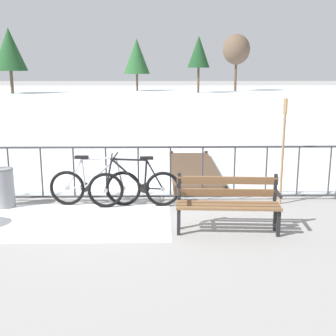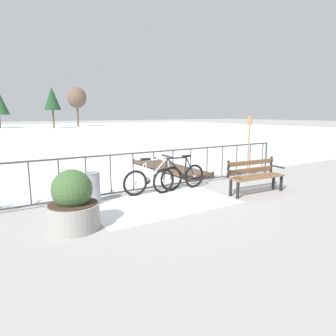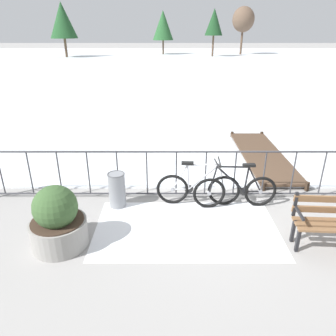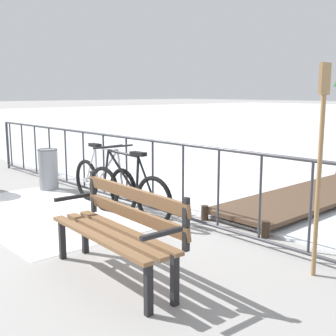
{
  "view_description": "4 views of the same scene",
  "coord_description": "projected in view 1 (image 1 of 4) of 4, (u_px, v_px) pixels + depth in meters",
  "views": [
    {
      "loc": [
        1.04,
        -8.23,
        2.52
      ],
      "look_at": [
        1.18,
        -0.27,
        0.7
      ],
      "focal_mm": 47.09,
      "sensor_mm": 36.0,
      "label": 1
    },
    {
      "loc": [
        -3.88,
        -6.9,
        2.06
      ],
      "look_at": [
        0.51,
        0.09,
        0.54
      ],
      "focal_mm": 31.8,
      "sensor_mm": 36.0,
      "label": 2
    },
    {
      "loc": [
        -0.79,
        -6.06,
        3.36
      ],
      "look_at": [
        -0.81,
        -0.52,
        0.92
      ],
      "focal_mm": 33.91,
      "sensor_mm": 36.0,
      "label": 3
    },
    {
      "loc": [
        5.27,
        -3.95,
        1.72
      ],
      "look_at": [
        0.88,
        0.06,
        0.69
      ],
      "focal_mm": 46.61,
      "sensor_mm": 36.0,
      "label": 4
    }
  ],
  "objects": [
    {
      "name": "ground_plane",
      "position": [
        107.0,
        200.0,
        8.57
      ],
      "size": [
        160.0,
        160.0,
        0.0
      ],
      "primitive_type": "plane",
      "color": "gray"
    },
    {
      "name": "frozen_pond",
      "position": [
        147.0,
        99.0,
        36.25
      ],
      "size": [
        80.0,
        56.0,
        0.03
      ],
      "primitive_type": "cube",
      "color": "silver",
      "rests_on": "ground"
    },
    {
      "name": "snow_patch",
      "position": [
        72.0,
        221.0,
        7.39
      ],
      "size": [
        3.32,
        1.89,
        0.01
      ],
      "primitive_type": "cube",
      "color": "white",
      "rests_on": "ground"
    },
    {
      "name": "railing_fence",
      "position": [
        106.0,
        172.0,
        8.44
      ],
      "size": [
        9.06,
        0.06,
        1.07
      ],
      "color": "#38383D",
      "rests_on": "ground"
    },
    {
      "name": "bicycle_near_railing",
      "position": [
        135.0,
        188.0,
        8.09
      ],
      "size": [
        1.71,
        0.52,
        0.97
      ],
      "color": "black",
      "rests_on": "ground"
    },
    {
      "name": "bicycle_second",
      "position": [
        95.0,
        186.0,
        8.18
      ],
      "size": [
        1.71,
        0.52,
        0.97
      ],
      "color": "black",
      "rests_on": "ground"
    },
    {
      "name": "park_bench",
      "position": [
        228.0,
        199.0,
        6.88
      ],
      "size": [
        1.63,
        0.58,
        0.89
      ],
      "color": "brown",
      "rests_on": "ground"
    },
    {
      "name": "trash_bin",
      "position": [
        5.0,
        187.0,
        8.09
      ],
      "size": [
        0.35,
        0.35,
        0.73
      ],
      "color": "gray",
      "rests_on": "ground"
    },
    {
      "name": "oar_upright",
      "position": [
        283.0,
        145.0,
        8.1
      ],
      "size": [
        0.04,
        0.16,
        1.98
      ],
      "color": "#937047",
      "rests_on": "ground"
    },
    {
      "name": "wooden_dock",
      "position": [
        194.0,
        169.0,
        10.72
      ],
      "size": [
        1.1,
        3.89,
        0.2
      ],
      "color": "#4C3828",
      "rests_on": "ground"
    },
    {
      "name": "tree_far_west",
      "position": [
        199.0,
        52.0,
        44.43
      ],
      "size": [
        2.25,
        2.25,
        5.69
      ],
      "color": "brown",
      "rests_on": "ground"
    },
    {
      "name": "tree_west_mid",
      "position": [
        137.0,
        56.0,
        48.09
      ],
      "size": [
        2.84,
        2.84,
        5.66
      ],
      "color": "brown",
      "rests_on": "ground"
    },
    {
      "name": "tree_centre",
      "position": [
        9.0,
        49.0,
        43.06
      ],
      "size": [
        3.32,
        3.32,
        6.35
      ],
      "color": "brown",
      "rests_on": "ground"
    },
    {
      "name": "tree_east_mid",
      "position": [
        236.0,
        50.0,
        47.9
      ],
      "size": [
        2.95,
        2.95,
        6.11
      ],
      "color": "brown",
      "rests_on": "ground"
    }
  ]
}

